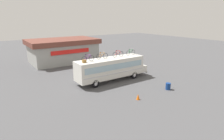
% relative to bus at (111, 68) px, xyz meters
% --- Properties ---
extents(ground_plane, '(120.00, 120.00, 0.00)m').
position_rel_bus_xyz_m(ground_plane, '(-0.17, 0.00, -1.84)').
color(ground_plane, '#4C4C4F').
extents(bus, '(10.87, 2.57, 3.16)m').
position_rel_bus_xyz_m(bus, '(0.00, 0.00, 0.00)').
color(bus, silver).
rests_on(bus, ground).
extents(luggage_bag_1, '(0.44, 0.35, 0.36)m').
position_rel_bus_xyz_m(luggage_bag_1, '(-4.17, -0.21, 1.50)').
color(luggage_bag_1, olive).
rests_on(luggage_bag_1, bus).
extents(rooftop_bicycle_1, '(1.71, 0.44, 0.95)m').
position_rel_bus_xyz_m(rooftop_bicycle_1, '(-3.52, 0.05, 1.71)').
color(rooftop_bicycle_1, black).
rests_on(rooftop_bicycle_1, bus).
extents(rooftop_bicycle_2, '(1.74, 0.44, 0.96)m').
position_rel_bus_xyz_m(rooftop_bicycle_2, '(-1.20, 0.43, 1.71)').
color(rooftop_bicycle_2, black).
rests_on(rooftop_bicycle_2, bus).
extents(rooftop_bicycle_3, '(1.81, 0.44, 0.96)m').
position_rel_bus_xyz_m(rooftop_bicycle_3, '(1.28, 0.24, 1.72)').
color(rooftop_bicycle_3, black).
rests_on(rooftop_bicycle_3, bus).
extents(rooftop_bicycle_4, '(1.67, 0.44, 0.90)m').
position_rel_bus_xyz_m(rooftop_bicycle_4, '(3.65, 0.32, 1.69)').
color(rooftop_bicycle_4, black).
rests_on(rooftop_bicycle_4, bus).
extents(roadside_building, '(12.84, 8.13, 4.43)m').
position_rel_bus_xyz_m(roadside_building, '(-1.18, 15.01, 0.43)').
color(roadside_building, '#9E9E99').
rests_on(roadside_building, ground).
extents(trash_bin, '(0.59, 0.59, 0.81)m').
position_rel_bus_xyz_m(trash_bin, '(3.73, -6.71, -1.43)').
color(trash_bin, navy).
rests_on(trash_bin, ground).
extents(traffic_cone, '(0.37, 0.37, 0.63)m').
position_rel_bus_xyz_m(traffic_cone, '(-1.26, -6.82, -1.53)').
color(traffic_cone, orange).
rests_on(traffic_cone, ground).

